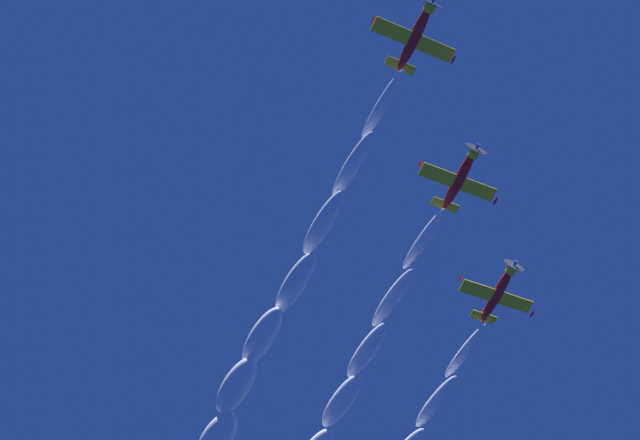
% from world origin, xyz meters
% --- Properties ---
extents(airplane_lead, '(7.16, 7.94, 2.62)m').
position_xyz_m(airplane_lead, '(1.19, -3.30, 91.67)').
color(airplane_lead, red).
extents(airplane_left_wingman, '(7.16, 7.92, 2.59)m').
position_xyz_m(airplane_left_wingman, '(-9.90, 5.15, 90.56)').
color(airplane_left_wingman, red).
extents(airplane_right_wingman, '(7.16, 7.92, 2.64)m').
position_xyz_m(airplane_right_wingman, '(-19.58, 12.81, 89.42)').
color(airplane_right_wingman, red).
extents(smoke_trail_lead, '(44.60, 7.59, 8.97)m').
position_xyz_m(smoke_trail_lead, '(-30.33, -7.31, 86.77)').
color(smoke_trail_lead, white).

